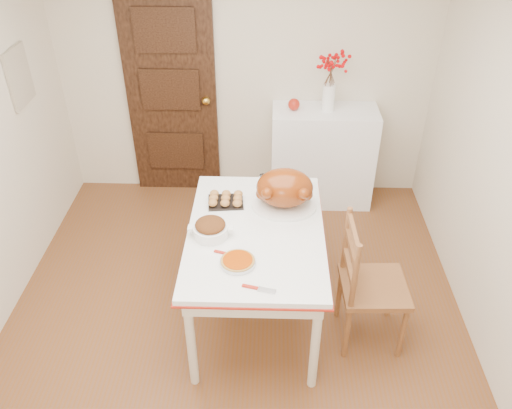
{
  "coord_description": "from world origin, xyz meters",
  "views": [
    {
      "loc": [
        0.24,
        -2.66,
        3.03
      ],
      "look_at": [
        0.15,
        0.21,
        1.01
      ],
      "focal_mm": 36.7,
      "sensor_mm": 36.0,
      "label": 1
    }
  ],
  "objects_px": {
    "chair_oak": "(375,284)",
    "pumpkin_pie": "(238,261)",
    "sideboard": "(322,157)",
    "turkey_platter": "(285,190)",
    "kitchen_table": "(256,275)"
  },
  "relations": [
    {
      "from": "chair_oak",
      "to": "pumpkin_pie",
      "type": "bearing_deg",
      "value": 99.22
    },
    {
      "from": "kitchen_table",
      "to": "chair_oak",
      "type": "bearing_deg",
      "value": -11.36
    },
    {
      "from": "turkey_platter",
      "to": "pumpkin_pie",
      "type": "height_order",
      "value": "turkey_platter"
    },
    {
      "from": "chair_oak",
      "to": "turkey_platter",
      "type": "relative_size",
      "value": 2.15
    },
    {
      "from": "sideboard",
      "to": "kitchen_table",
      "type": "height_order",
      "value": "sideboard"
    },
    {
      "from": "kitchen_table",
      "to": "turkey_platter",
      "type": "relative_size",
      "value": 2.94
    },
    {
      "from": "sideboard",
      "to": "turkey_platter",
      "type": "distance_m",
      "value": 1.48
    },
    {
      "from": "chair_oak",
      "to": "sideboard",
      "type": "bearing_deg",
      "value": 5.45
    },
    {
      "from": "sideboard",
      "to": "chair_oak",
      "type": "relative_size",
      "value": 0.96
    },
    {
      "from": "chair_oak",
      "to": "turkey_platter",
      "type": "xyz_separation_m",
      "value": [
        -0.63,
        0.45,
        0.47
      ]
    },
    {
      "from": "kitchen_table",
      "to": "pumpkin_pie",
      "type": "distance_m",
      "value": 0.57
    },
    {
      "from": "chair_oak",
      "to": "turkey_platter",
      "type": "height_order",
      "value": "turkey_platter"
    },
    {
      "from": "sideboard",
      "to": "kitchen_table",
      "type": "relative_size",
      "value": 0.71
    },
    {
      "from": "kitchen_table",
      "to": "pumpkin_pie",
      "type": "relative_size",
      "value": 6.2
    },
    {
      "from": "sideboard",
      "to": "chair_oak",
      "type": "xyz_separation_m",
      "value": [
        0.23,
        -1.79,
        0.02
      ]
    }
  ]
}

